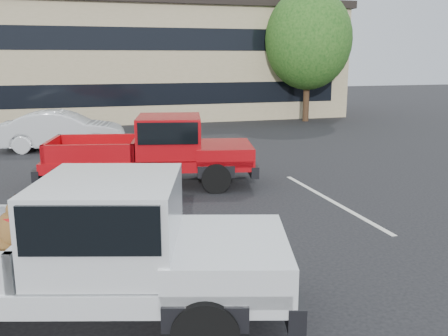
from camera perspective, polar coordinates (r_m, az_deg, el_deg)
The scene contains 9 objects.
ground at distance 9.19m, azimuth 1.39°, elevation -8.59°, with size 90.00×90.00×0.00m, color black.
stripe_left at distance 10.69m, azimuth -17.64°, elevation -6.11°, with size 0.12×5.00×0.01m, color silver.
stripe_right at distance 12.08m, azimuth 12.13°, elevation -3.66°, with size 0.12×5.00×0.01m, color silver.
motel_building at distance 29.51m, azimuth -7.54°, elevation 12.21°, with size 20.40×8.40×6.30m.
tree_right at distance 26.83m, azimuth 9.61°, elevation 14.27°, with size 4.46×4.46×6.78m.
tree_back at distance 33.32m, azimuth -1.41°, elevation 14.41°, with size 4.68×4.68×7.11m.
silver_pickup at distance 6.48m, azimuth -14.95°, elevation -8.32°, with size 6.01×3.45×2.06m.
red_pickup at distance 13.17m, azimuth -6.95°, elevation 2.32°, with size 5.83×3.04×1.83m.
silver_sedan at distance 19.10m, azimuth -17.92°, elevation 4.10°, with size 1.52×4.34×1.43m, color silver.
Camera 1 is at (-2.63, -8.16, 3.31)m, focal length 40.00 mm.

